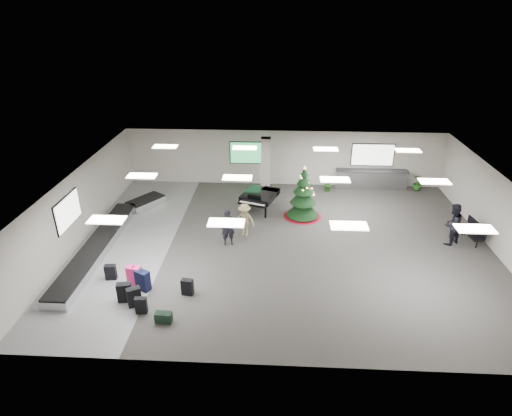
# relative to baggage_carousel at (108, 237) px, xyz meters

# --- Properties ---
(ground) EXTENTS (18.00, 18.00, 0.00)m
(ground) POSITION_rel_baggage_carousel_xyz_m (7.84, 0.08, -0.21)
(ground) COLOR #363331
(ground) RESTS_ON ground
(room_envelope) EXTENTS (18.02, 14.02, 3.21)m
(room_envelope) POSITION_rel_baggage_carousel_xyz_m (7.46, 0.75, 2.12)
(room_envelope) COLOR beige
(room_envelope) RESTS_ON ground
(baggage_carousel) EXTENTS (2.28, 9.71, 0.43)m
(baggage_carousel) POSITION_rel_baggage_carousel_xyz_m (0.00, 0.00, 0.00)
(baggage_carousel) COLOR silver
(baggage_carousel) RESTS_ON ground
(service_counter) EXTENTS (4.05, 0.65, 1.08)m
(service_counter) POSITION_rel_baggage_carousel_xyz_m (12.84, 6.73, 0.33)
(service_counter) COLOR silver
(service_counter) RESTS_ON ground
(suitcase_0) EXTENTS (0.54, 0.45, 0.75)m
(suitcase_0) POSITION_rel_baggage_carousel_xyz_m (2.57, -4.40, 0.15)
(suitcase_0) COLOR black
(suitcase_0) RESTS_ON ground
(suitcase_1) EXTENTS (0.41, 0.24, 0.63)m
(suitcase_1) POSITION_rel_baggage_carousel_xyz_m (2.92, -4.77, 0.09)
(suitcase_1) COLOR black
(suitcase_1) RESTS_ON ground
(pink_suitcase) EXTENTS (0.56, 0.38, 0.84)m
(pink_suitcase) POSITION_rel_baggage_carousel_xyz_m (2.21, -3.21, 0.19)
(pink_suitcase) COLOR #E71E6C
(pink_suitcase) RESTS_ON ground
(suitcase_3) EXTENTS (0.45, 0.29, 0.65)m
(suitcase_3) POSITION_rel_baggage_carousel_xyz_m (4.30, -3.66, 0.10)
(suitcase_3) COLOR black
(suitcase_3) RESTS_ON ground
(navy_suitcase) EXTENTS (0.61, 0.51, 0.83)m
(navy_suitcase) POSITION_rel_baggage_carousel_xyz_m (2.61, -3.47, 0.19)
(navy_suitcase) COLOR black
(navy_suitcase) RESTS_ON ground
(suitcase_5) EXTENTS (0.53, 0.35, 0.76)m
(suitcase_5) POSITION_rel_baggage_carousel_xyz_m (2.15, -4.17, 0.16)
(suitcase_5) COLOR black
(suitcase_5) RESTS_ON ground
(green_duffel) EXTENTS (0.57, 0.30, 0.39)m
(green_duffel) POSITION_rel_baggage_carousel_xyz_m (3.79, -5.20, -0.03)
(green_duffel) COLOR black
(green_duffel) RESTS_ON ground
(suitcase_8) EXTENTS (0.44, 0.29, 0.63)m
(suitcase_8) POSITION_rel_baggage_carousel_xyz_m (1.16, -2.86, 0.09)
(suitcase_8) COLOR black
(suitcase_8) RESTS_ON ground
(christmas_tree) EXTENTS (1.90, 1.90, 2.71)m
(christmas_tree) POSITION_rel_baggage_carousel_xyz_m (8.79, 2.91, 0.71)
(christmas_tree) COLOR maroon
(christmas_tree) RESTS_ON ground
(grand_piano) EXTENTS (2.07, 2.36, 1.13)m
(grand_piano) POSITION_rel_baggage_carousel_xyz_m (6.59, 3.45, 0.59)
(grand_piano) COLOR black
(grand_piano) RESTS_ON ground
(bench) EXTENTS (0.70, 1.54, 0.94)m
(bench) POSITION_rel_baggage_carousel_xyz_m (16.24, 0.84, 0.32)
(bench) COLOR black
(bench) RESTS_ON ground
(traveler_a) EXTENTS (0.70, 0.55, 1.68)m
(traveler_a) POSITION_rel_baggage_carousel_xyz_m (5.41, -0.00, 0.63)
(traveler_a) COLOR black
(traveler_a) RESTS_ON ground
(traveler_b) EXTENTS (1.15, 0.88, 1.57)m
(traveler_b) POSITION_rel_baggage_carousel_xyz_m (6.05, 0.84, 0.57)
(traveler_b) COLOR #998D5E
(traveler_b) RESTS_ON ground
(traveler_bench) EXTENTS (1.18, 1.13, 1.92)m
(traveler_bench) POSITION_rel_baggage_carousel_xyz_m (15.14, 0.57, 0.75)
(traveler_bench) COLOR black
(traveler_bench) RESTS_ON ground
(potted_plant_left) EXTENTS (0.63, 0.61, 0.89)m
(potted_plant_left) POSITION_rel_baggage_carousel_xyz_m (10.38, 6.16, 0.23)
(potted_plant_left) COLOR #153E14
(potted_plant_left) RESTS_ON ground
(potted_plant_right) EXTENTS (0.70, 0.70, 0.89)m
(potted_plant_right) POSITION_rel_baggage_carousel_xyz_m (15.43, 6.54, 0.23)
(potted_plant_right) COLOR #153E14
(potted_plant_right) RESTS_ON ground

